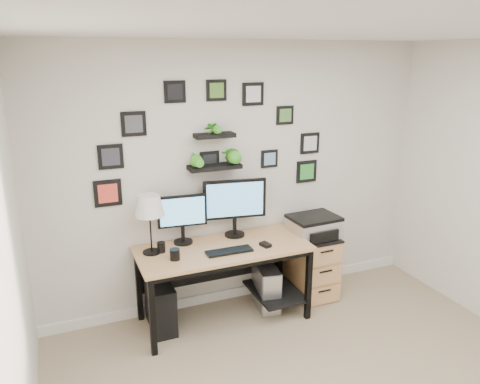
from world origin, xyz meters
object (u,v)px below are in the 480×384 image
printer (314,226)px  pc_tower_black (161,306)px  desk (226,257)px  pc_tower_grey (266,286)px  monitor_left (182,216)px  file_cabinet (312,265)px  monitor_right (235,203)px  table_lamp (149,207)px  mug (175,254)px

printer → pc_tower_black: bearing=179.7°
desk → printer: size_ratio=3.19×
desk → pc_tower_grey: 0.60m
desk → monitor_left: monitor_left is taller
file_cabinet → printer: bearing=-121.7°
printer → monitor_right: bearing=169.9°
table_lamp → mug: bearing=-55.3°
mug → file_cabinet: 1.59m
pc_tower_grey → file_cabinet: size_ratio=0.70×
monitor_right → mug: 0.81m
pc_tower_grey → mug: bearing=-171.0°
desk → printer: printer is taller
desk → monitor_left: bearing=150.7°
pc_tower_black → monitor_right: bearing=9.5°
monitor_left → printer: (1.33, -0.16, -0.25)m
table_lamp → pc_tower_grey: (1.12, -0.07, -0.97)m
desk → table_lamp: bearing=172.3°
monitor_right → file_cabinet: monitor_right is taller
desk → monitor_right: (0.17, 0.18, 0.46)m
desk → pc_tower_grey: desk is taller
mug → pc_tower_black: bearing=122.2°
pc_tower_black → monitor_left: bearing=28.2°
desk → pc_tower_black: bearing=175.9°
mug → pc_tower_grey: 1.13m
table_lamp → mug: size_ratio=5.48×
mug → monitor_right: bearing=24.6°
monitor_left → table_lamp: bearing=-161.9°
table_lamp → printer: bearing=-1.8°
mug → file_cabinet: mug is taller
monitor_left → monitor_right: size_ratio=0.77×
table_lamp → desk: bearing=-7.7°
monitor_left → pc_tower_grey: bearing=-12.5°
pc_tower_black → printer: 1.70m
pc_tower_black → pc_tower_grey: 1.07m
mug → monitor_left: bearing=62.8°
monitor_right → table_lamp: (-0.84, -0.09, 0.10)m
monitor_left → pc_tower_grey: monitor_left is taller
desk → table_lamp: table_lamp is taller
desk → file_cabinet: 1.03m
pc_tower_grey → file_cabinet: bearing=3.9°
desk → printer: (0.98, 0.04, 0.16)m
monitor_right → file_cabinet: bearing=-8.7°
pc_tower_black → file_cabinet: bearing=0.2°
mug → printer: bearing=6.5°
table_lamp → file_cabinet: bearing=-1.2°
monitor_right → table_lamp: size_ratio=1.13×
monitor_left → file_cabinet: 1.51m
pc_tower_grey → table_lamp: bearing=176.4°
desk → monitor_left: (-0.35, 0.20, 0.40)m
mug → pc_tower_grey: mug is taller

